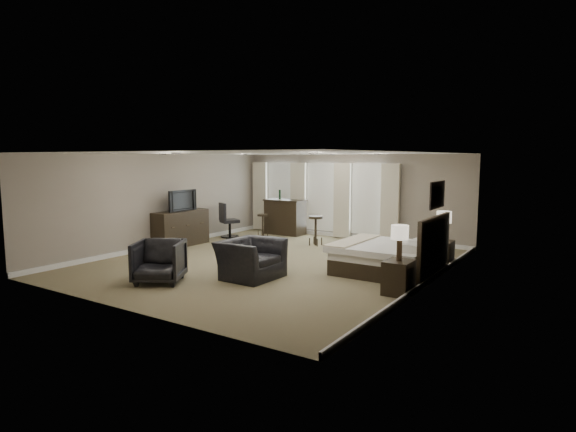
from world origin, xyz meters
The scene contains 16 objects.
room centered at (0.00, 0.00, 1.30)m, with size 7.60×8.60×2.64m.
window_bay centered at (-1.00, 4.11, 1.20)m, with size 5.25×0.20×2.30m.
bed centered at (2.58, 0.57, 0.65)m, with size 2.05×1.96×1.31m, color silver.
nightstand_near centered at (3.47, -0.88, 0.31)m, with size 0.47×0.57×0.63m, color black.
nightstand_far centered at (3.47, 2.02, 0.28)m, with size 0.43×0.52×0.57m, color black.
lamp_near centered at (3.47, -0.88, 0.95)m, with size 0.32×0.32×0.66m, color beige.
lamp_far centered at (3.47, 2.02, 0.92)m, with size 0.34×0.34×0.69m, color beige.
wall_art centered at (3.70, 0.57, 1.75)m, with size 0.04×0.96×0.56m, color slate.
dresser centered at (-3.45, 0.41, 0.50)m, with size 0.56×1.73×1.00m, color black.
tv centered at (-3.45, 0.41, 1.07)m, with size 1.02×0.59×0.13m, color black.
armchair_near centered at (0.46, -1.42, 0.54)m, with size 1.23×0.80×1.08m, color black.
armchair_far centered at (-0.84, -2.73, 0.47)m, with size 0.92×0.86×0.95m, color black.
bar_counter centered at (-2.12, 3.78, 0.57)m, with size 1.32×0.68×1.15m, color black.
bar_stool_left centered at (-2.47, 3.00, 0.36)m, with size 0.34×0.34×0.71m, color black.
bar_stool_right centered at (-0.27, 2.56, 0.42)m, with size 0.40×0.40×0.84m, color black.
desk_chair centered at (-3.21, 2.26, 0.55)m, with size 0.56×0.56×1.10m, color black.
Camera 1 is at (6.50, -9.21, 2.51)m, focal length 30.00 mm.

